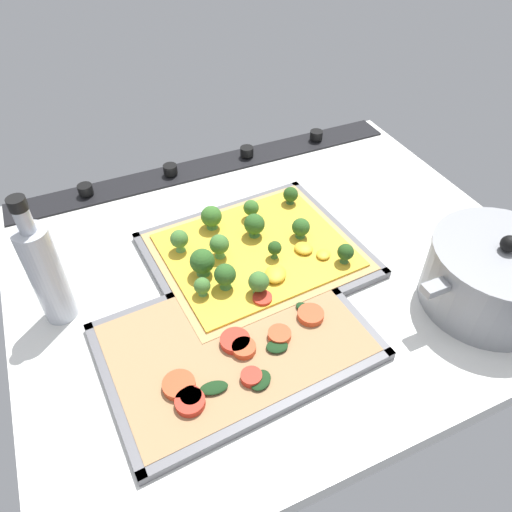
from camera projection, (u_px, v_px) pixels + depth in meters
ground_plane at (276, 268)px, 81.52cm from camera, size 84.16×69.96×3.00cm
stove_control_panel at (210, 165)px, 101.09cm from camera, size 80.79×7.00×2.60cm
baking_tray_front at (256, 256)px, 81.02cm from camera, size 35.39×30.88×1.30cm
broccoli_pizza at (252, 250)px, 79.69cm from camera, size 32.83×28.31×5.97cm
baking_tray_back at (236, 343)px, 68.01cm from camera, size 37.75×27.16×1.30cm
veggie_pizza_back at (237, 342)px, 67.20cm from camera, size 35.20×24.60×1.90cm
cooking_pot at (494, 276)px, 70.71cm from camera, size 26.60×19.79×12.76cm
oil_bottle at (46, 272)px, 66.44cm from camera, size 4.67×4.67×21.14cm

